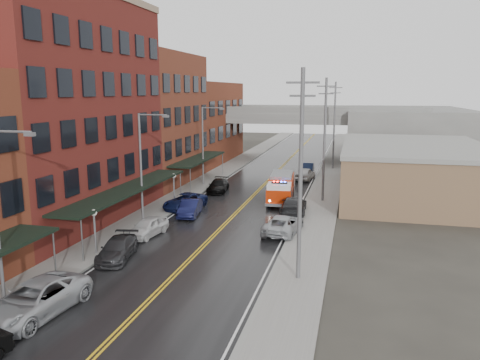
# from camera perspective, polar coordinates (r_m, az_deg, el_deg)

# --- Properties ---
(road) EXTENTS (11.00, 160.00, 0.02)m
(road) POSITION_cam_1_polar(r_m,az_deg,el_deg) (43.13, -0.06, -3.63)
(road) COLOR black
(road) RESTS_ON ground
(sidewalk_left) EXTENTS (3.00, 160.00, 0.15)m
(sidewalk_left) POSITION_cam_1_polar(r_m,az_deg,el_deg) (45.37, -9.05, -2.95)
(sidewalk_left) COLOR slate
(sidewalk_left) RESTS_ON ground
(sidewalk_right) EXTENTS (3.00, 160.00, 0.15)m
(sidewalk_right) POSITION_cam_1_polar(r_m,az_deg,el_deg) (42.02, 9.68, -4.08)
(sidewalk_right) COLOR slate
(sidewalk_right) RESTS_ON ground
(curb_left) EXTENTS (0.30, 160.00, 0.15)m
(curb_left) POSITION_cam_1_polar(r_m,az_deg,el_deg) (44.76, -7.10, -3.09)
(curb_left) COLOR gray
(curb_left) RESTS_ON ground
(curb_right) EXTENTS (0.30, 160.00, 0.15)m
(curb_right) POSITION_cam_1_polar(r_m,az_deg,el_deg) (42.16, 7.44, -3.97)
(curb_right) COLOR gray
(curb_right) RESTS_ON ground
(brick_building_b) EXTENTS (9.00, 20.00, 18.00)m
(brick_building_b) POSITION_cam_1_polar(r_m,az_deg,el_deg) (40.90, -21.16, 7.62)
(brick_building_b) COLOR #5D1918
(brick_building_b) RESTS_ON ground
(brick_building_c) EXTENTS (9.00, 15.00, 15.00)m
(brick_building_c) POSITION_cam_1_polar(r_m,az_deg,el_deg) (56.22, -10.79, 7.29)
(brick_building_c) COLOR brown
(brick_building_c) RESTS_ON ground
(brick_building_far) EXTENTS (9.00, 20.00, 12.00)m
(brick_building_far) POSITION_cam_1_polar(r_m,az_deg,el_deg) (72.56, -4.98, 7.00)
(brick_building_far) COLOR brown
(brick_building_far) RESTS_ON ground
(tan_building) EXTENTS (14.00, 22.00, 5.00)m
(tan_building) POSITION_cam_1_polar(r_m,az_deg,el_deg) (51.56, 20.30, 0.91)
(tan_building) COLOR brown
(tan_building) RESTS_ON ground
(right_far_block) EXTENTS (18.00, 30.00, 8.00)m
(right_far_block) POSITION_cam_1_polar(r_m,az_deg,el_deg) (81.22, 19.51, 5.42)
(right_far_block) COLOR slate
(right_far_block) RESTS_ON ground
(awning_1) EXTENTS (2.60, 18.00, 3.09)m
(awning_1) POSITION_cam_1_polar(r_m,az_deg,el_deg) (38.64, -13.46, -1.10)
(awning_1) COLOR black
(awning_1) RESTS_ON ground
(awning_2) EXTENTS (2.60, 13.00, 3.09)m
(awning_2) POSITION_cam_1_polar(r_m,az_deg,el_deg) (54.52, -5.06, 2.57)
(awning_2) COLOR black
(awning_2) RESTS_ON ground
(globe_lamp_1) EXTENTS (0.44, 0.44, 3.12)m
(globe_lamp_1) POSITION_cam_1_polar(r_m,az_deg,el_deg) (32.34, -17.34, -4.84)
(globe_lamp_1) COLOR #59595B
(globe_lamp_1) RESTS_ON ground
(globe_lamp_2) EXTENTS (0.44, 0.44, 3.12)m
(globe_lamp_2) POSITION_cam_1_polar(r_m,az_deg,el_deg) (44.56, -8.07, -0.23)
(globe_lamp_2) COLOR #59595B
(globe_lamp_2) RESTS_ON ground
(street_lamp_1) EXTENTS (2.64, 0.22, 9.00)m
(street_lamp_1) POSITION_cam_1_polar(r_m,az_deg,el_deg) (38.72, -11.69, 2.31)
(street_lamp_1) COLOR #59595B
(street_lamp_1) RESTS_ON ground
(street_lamp_2) EXTENTS (2.64, 0.22, 9.00)m
(street_lamp_2) POSITION_cam_1_polar(r_m,az_deg,el_deg) (53.49, -4.31, 4.79)
(street_lamp_2) COLOR #59595B
(street_lamp_2) RESTS_ON ground
(utility_pole_0) EXTENTS (1.80, 0.24, 12.00)m
(utility_pole_0) POSITION_cam_1_polar(r_m,az_deg,el_deg) (26.08, 7.40, 0.89)
(utility_pole_0) COLOR #59595B
(utility_pole_0) RESTS_ON ground
(utility_pole_1) EXTENTS (1.80, 0.24, 12.00)m
(utility_pole_1) POSITION_cam_1_polar(r_m,az_deg,el_deg) (45.85, 10.27, 5.06)
(utility_pole_1) COLOR #59595B
(utility_pole_1) RESTS_ON ground
(utility_pole_2) EXTENTS (1.80, 0.24, 12.00)m
(utility_pole_2) POSITION_cam_1_polar(r_m,az_deg,el_deg) (65.75, 11.42, 6.71)
(utility_pole_2) COLOR #59595B
(utility_pole_2) RESTS_ON ground
(overpass) EXTENTS (40.00, 10.00, 7.50)m
(overpass) POSITION_cam_1_polar(r_m,az_deg,el_deg) (73.39, 6.00, 7.02)
(overpass) COLOR slate
(overpass) RESTS_ON ground
(fire_truck) EXTENTS (3.42, 7.43, 2.65)m
(fire_truck) POSITION_cam_1_polar(r_m,az_deg,el_deg) (46.20, 5.02, -0.88)
(fire_truck) COLOR #B62808
(fire_truck) RESTS_ON ground
(parked_car_left_2) EXTENTS (3.34, 6.22, 1.66)m
(parked_car_left_2) POSITION_cam_1_polar(r_m,az_deg,el_deg) (25.35, -23.76, -13.22)
(parked_car_left_2) COLOR #9EA1A5
(parked_car_left_2) RESTS_ON ground
(parked_car_left_3) EXTENTS (2.69, 4.87, 1.34)m
(parked_car_left_3) POSITION_cam_1_polar(r_m,az_deg,el_deg) (31.72, -14.70, -8.11)
(parked_car_left_3) COLOR #27272A
(parked_car_left_3) RESTS_ON ground
(parked_car_left_4) EXTENTS (2.20, 4.30, 1.40)m
(parked_car_left_4) POSITION_cam_1_polar(r_m,az_deg,el_deg) (36.01, -11.19, -5.63)
(parked_car_left_4) COLOR silver
(parked_car_left_4) RESTS_ON ground
(parked_car_left_5) EXTENTS (2.11, 4.48, 1.42)m
(parked_car_left_5) POSITION_cam_1_polar(r_m,az_deg,el_deg) (41.14, -6.11, -3.40)
(parked_car_left_5) COLOR #0E1134
(parked_car_left_5) RESTS_ON ground
(parked_car_left_6) EXTENTS (3.36, 5.40, 1.39)m
(parked_car_left_6) POSITION_cam_1_polar(r_m,az_deg,el_deg) (43.65, -6.71, -2.60)
(parked_car_left_6) COLOR #121A44
(parked_car_left_6) RESTS_ON ground
(parked_car_left_7) EXTENTS (2.29, 4.77, 1.34)m
(parked_car_left_7) POSITION_cam_1_polar(r_m,az_deg,el_deg) (50.58, -2.67, -0.71)
(parked_car_left_7) COLOR black
(parked_car_left_7) RESTS_ON ground
(parked_car_right_0) EXTENTS (2.92, 5.34, 1.42)m
(parked_car_right_0) POSITION_cam_1_polar(r_m,az_deg,el_deg) (36.14, 5.31, -5.39)
(parked_car_right_0) COLOR #A4A8AC
(parked_car_right_0) RESTS_ON ground
(parked_car_right_1) EXTENTS (2.45, 5.43, 1.54)m
(parked_car_right_1) POSITION_cam_1_polar(r_m,az_deg,el_deg) (41.86, 6.54, -3.07)
(parked_car_right_1) COLOR #242527
(parked_car_right_1) RESTS_ON ground
(parked_car_right_2) EXTENTS (2.38, 4.68, 1.53)m
(parked_car_right_2) POSITION_cam_1_polar(r_m,az_deg,el_deg) (57.90, 7.95, 0.76)
(parked_car_right_2) COLOR silver
(parked_car_right_2) RESTS_ON ground
(parked_car_right_3) EXTENTS (1.87, 4.85, 1.58)m
(parked_car_right_3) POSITION_cam_1_polar(r_m,az_deg,el_deg) (61.82, 8.17, 1.41)
(parked_car_right_3) COLOR black
(parked_car_right_3) RESTS_ON ground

